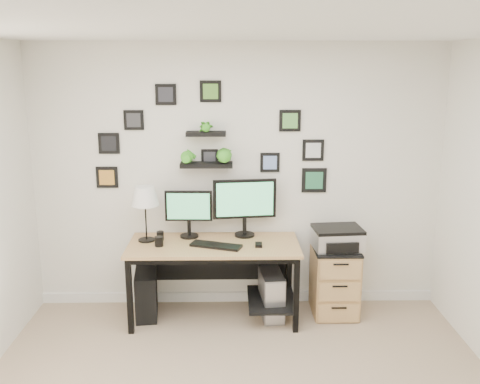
{
  "coord_description": "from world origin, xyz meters",
  "views": [
    {
      "loc": [
        -0.06,
        -3.12,
        2.4
      ],
      "look_at": [
        0.02,
        1.83,
        1.2
      ],
      "focal_mm": 40.0,
      "sensor_mm": 36.0,
      "label": 1
    }
  ],
  "objects_px": {
    "desk": "(218,255)",
    "pc_tower_grey": "(271,294)",
    "table_lamp": "(145,197)",
    "printer": "(337,238)",
    "mug": "(159,241)",
    "monitor_left": "(189,210)",
    "file_cabinet": "(334,280)",
    "monitor_right": "(245,203)",
    "pc_tower_black": "(146,293)"
  },
  "relations": [
    {
      "from": "pc_tower_black",
      "to": "file_cabinet",
      "type": "relative_size",
      "value": 0.67
    },
    {
      "from": "monitor_left",
      "to": "pc_tower_grey",
      "type": "xyz_separation_m",
      "value": [
        0.79,
        -0.17,
        -0.8
      ]
    },
    {
      "from": "monitor_left",
      "to": "monitor_right",
      "type": "height_order",
      "value": "monitor_right"
    },
    {
      "from": "table_lamp",
      "to": "pc_tower_black",
      "type": "relative_size",
      "value": 1.18
    },
    {
      "from": "monitor_left",
      "to": "monitor_right",
      "type": "bearing_deg",
      "value": 2.74
    },
    {
      "from": "desk",
      "to": "pc_tower_black",
      "type": "height_order",
      "value": "desk"
    },
    {
      "from": "mug",
      "to": "pc_tower_grey",
      "type": "bearing_deg",
      "value": 4.42
    },
    {
      "from": "monitor_left",
      "to": "desk",
      "type": "bearing_deg",
      "value": -30.29
    },
    {
      "from": "pc_tower_grey",
      "to": "printer",
      "type": "height_order",
      "value": "printer"
    },
    {
      "from": "monitor_left",
      "to": "pc_tower_black",
      "type": "distance_m",
      "value": 0.91
    },
    {
      "from": "table_lamp",
      "to": "printer",
      "type": "relative_size",
      "value": 1.11
    },
    {
      "from": "desk",
      "to": "printer",
      "type": "relative_size",
      "value": 3.34
    },
    {
      "from": "file_cabinet",
      "to": "printer",
      "type": "relative_size",
      "value": 1.4
    },
    {
      "from": "monitor_right",
      "to": "mug",
      "type": "height_order",
      "value": "monitor_right"
    },
    {
      "from": "monitor_right",
      "to": "pc_tower_black",
      "type": "bearing_deg",
      "value": -170.27
    },
    {
      "from": "monitor_right",
      "to": "pc_tower_black",
      "type": "height_order",
      "value": "monitor_right"
    },
    {
      "from": "desk",
      "to": "pc_tower_black",
      "type": "xyz_separation_m",
      "value": [
        -0.7,
        0.02,
        -0.4
      ]
    },
    {
      "from": "desk",
      "to": "printer",
      "type": "distance_m",
      "value": 1.15
    },
    {
      "from": "monitor_right",
      "to": "printer",
      "type": "distance_m",
      "value": 0.95
    },
    {
      "from": "monitor_left",
      "to": "table_lamp",
      "type": "xyz_separation_m",
      "value": [
        -0.4,
        -0.1,
        0.15
      ]
    },
    {
      "from": "monitor_right",
      "to": "monitor_left",
      "type": "bearing_deg",
      "value": -177.26
    },
    {
      "from": "table_lamp",
      "to": "file_cabinet",
      "type": "relative_size",
      "value": 0.79
    },
    {
      "from": "desk",
      "to": "pc_tower_grey",
      "type": "relative_size",
      "value": 3.44
    },
    {
      "from": "mug",
      "to": "table_lamp",
      "type": "bearing_deg",
      "value": 131.23
    },
    {
      "from": "monitor_right",
      "to": "table_lamp",
      "type": "xyz_separation_m",
      "value": [
        -0.94,
        -0.12,
        0.09
      ]
    },
    {
      "from": "desk",
      "to": "table_lamp",
      "type": "distance_m",
      "value": 0.87
    },
    {
      "from": "file_cabinet",
      "to": "monitor_left",
      "type": "bearing_deg",
      "value": 175.75
    },
    {
      "from": "desk",
      "to": "table_lamp",
      "type": "xyz_separation_m",
      "value": [
        -0.68,
        0.06,
        0.55
      ]
    },
    {
      "from": "pc_tower_black",
      "to": "printer",
      "type": "height_order",
      "value": "printer"
    },
    {
      "from": "mug",
      "to": "pc_tower_grey",
      "type": "distance_m",
      "value": 1.2
    },
    {
      "from": "mug",
      "to": "pc_tower_black",
      "type": "distance_m",
      "value": 0.6
    },
    {
      "from": "mug",
      "to": "file_cabinet",
      "type": "xyz_separation_m",
      "value": [
        1.67,
        0.15,
        -0.46
      ]
    },
    {
      "from": "pc_tower_black",
      "to": "monitor_left",
      "type": "bearing_deg",
      "value": 11.69
    },
    {
      "from": "pc_tower_black",
      "to": "mug",
      "type": "bearing_deg",
      "value": -43.41
    },
    {
      "from": "file_cabinet",
      "to": "printer",
      "type": "distance_m",
      "value": 0.44
    },
    {
      "from": "pc_tower_black",
      "to": "desk",
      "type": "bearing_deg",
      "value": -8.69
    },
    {
      "from": "table_lamp",
      "to": "file_cabinet",
      "type": "height_order",
      "value": "table_lamp"
    },
    {
      "from": "monitor_left",
      "to": "file_cabinet",
      "type": "distance_m",
      "value": 1.58
    },
    {
      "from": "monitor_left",
      "to": "file_cabinet",
      "type": "relative_size",
      "value": 0.69
    },
    {
      "from": "table_lamp",
      "to": "mug",
      "type": "xyz_separation_m",
      "value": [
        0.14,
        -0.16,
        -0.38
      ]
    },
    {
      "from": "pc_tower_grey",
      "to": "printer",
      "type": "relative_size",
      "value": 0.97
    },
    {
      "from": "monitor_left",
      "to": "file_cabinet",
      "type": "xyz_separation_m",
      "value": [
        1.41,
        -0.11,
        -0.69
      ]
    },
    {
      "from": "monitor_left",
      "to": "table_lamp",
      "type": "height_order",
      "value": "table_lamp"
    },
    {
      "from": "monitor_right",
      "to": "table_lamp",
      "type": "relative_size",
      "value": 1.15
    },
    {
      "from": "pc_tower_black",
      "to": "printer",
      "type": "xyz_separation_m",
      "value": [
        1.84,
        0.02,
        0.55
      ]
    },
    {
      "from": "mug",
      "to": "monitor_right",
      "type": "bearing_deg",
      "value": 19.44
    },
    {
      "from": "mug",
      "to": "pc_tower_grey",
      "type": "height_order",
      "value": "mug"
    },
    {
      "from": "monitor_left",
      "to": "pc_tower_grey",
      "type": "height_order",
      "value": "monitor_left"
    },
    {
      "from": "table_lamp",
      "to": "printer",
      "type": "xyz_separation_m",
      "value": [
        1.82,
        -0.02,
        -0.4
      ]
    },
    {
      "from": "printer",
      "to": "desk",
      "type": "bearing_deg",
      "value": -177.78
    }
  ]
}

